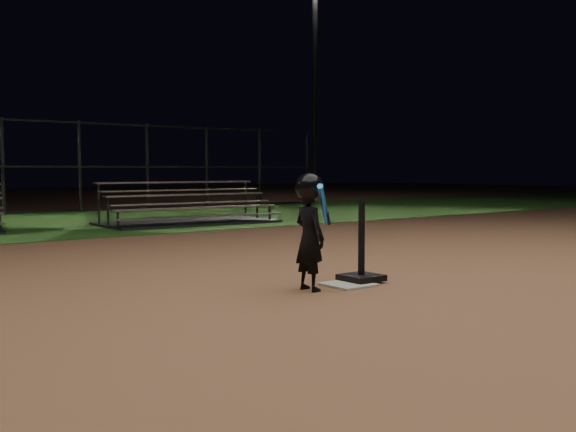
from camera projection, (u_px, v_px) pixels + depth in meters
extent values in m
plane|color=#936142|center=(348.00, 286.00, 6.68)|extent=(80.00, 80.00, 0.00)
cube|color=#234D19|center=(40.00, 223.00, 14.61)|extent=(60.00, 8.00, 0.01)
cube|color=beige|center=(348.00, 284.00, 6.68)|extent=(0.45, 0.45, 0.02)
cube|color=black|center=(361.00, 277.00, 6.87)|extent=(0.38, 0.38, 0.06)
cylinder|color=black|center=(362.00, 238.00, 6.84)|extent=(0.07, 0.07, 0.76)
imported|color=black|center=(309.00, 238.00, 6.39)|extent=(0.25, 0.38, 1.02)
sphere|color=black|center=(310.00, 187.00, 6.35)|extent=(0.28, 0.28, 0.28)
cylinder|color=blue|center=(324.00, 205.00, 6.28)|extent=(0.45, 0.41, 0.41)
cylinder|color=black|center=(328.00, 218.00, 6.48)|extent=(0.16, 0.15, 0.14)
cube|color=silver|center=(199.00, 208.00, 13.92)|extent=(3.73, 0.34, 0.04)
cube|color=silver|center=(205.00, 216.00, 13.72)|extent=(3.73, 0.34, 0.03)
cube|color=silver|center=(188.00, 195.00, 14.31)|extent=(3.73, 0.34, 0.04)
cube|color=silver|center=(194.00, 203.00, 14.11)|extent=(3.73, 0.34, 0.03)
cube|color=silver|center=(177.00, 182.00, 14.71)|extent=(3.73, 0.34, 0.04)
cube|color=silver|center=(183.00, 190.00, 14.51)|extent=(3.73, 0.34, 0.03)
cube|color=#38383D|center=(188.00, 222.00, 14.36)|extent=(3.77, 1.93, 0.06)
cube|color=#38383D|center=(4.00, 213.00, 16.98)|extent=(20.00, 0.05, 0.05)
cube|color=#38383D|center=(3.00, 167.00, 16.90)|extent=(20.00, 0.05, 0.05)
cube|color=#38383D|center=(1.00, 119.00, 16.81)|extent=(20.00, 0.05, 0.05)
cylinder|color=#38383D|center=(3.00, 167.00, 16.90)|extent=(0.08, 0.08, 2.50)
cylinder|color=#38383D|center=(178.00, 167.00, 19.93)|extent=(0.08, 0.08, 2.50)
cylinder|color=#38383D|center=(307.00, 167.00, 22.96)|extent=(0.08, 0.08, 2.50)
cylinder|color=#2D2D30|center=(315.00, 96.00, 25.56)|extent=(0.20, 0.20, 8.00)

